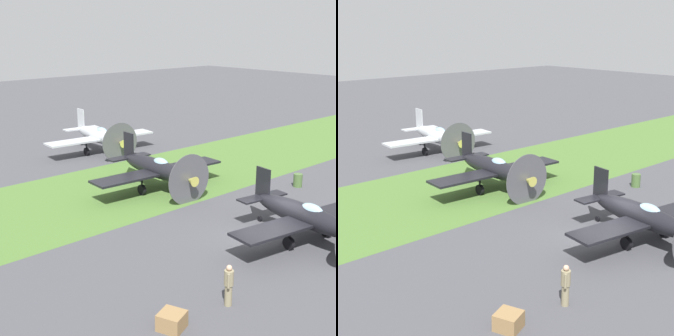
# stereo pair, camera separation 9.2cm
# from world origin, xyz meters

# --- Properties ---
(ground_plane) EXTENTS (160.00, 160.00, 0.00)m
(ground_plane) POSITION_xyz_m (0.00, 0.00, 0.00)
(ground_plane) COLOR #424247
(grass_verge) EXTENTS (120.00, 11.00, 0.01)m
(grass_verge) POSITION_xyz_m (0.00, -11.61, 0.00)
(grass_verge) COLOR #476B2D
(grass_verge) RESTS_ON ground
(airplane_lead) EXTENTS (9.25, 7.36, 3.28)m
(airplane_lead) POSITION_xyz_m (-1.11, 1.55, 1.37)
(airplane_lead) COLOR black
(airplane_lead) RESTS_ON ground
(airplane_wingman) EXTENTS (9.75, 7.71, 3.47)m
(airplane_wingman) POSITION_xyz_m (-1.08, -9.84, 1.45)
(airplane_wingman) COLOR black
(airplane_wingman) RESTS_ON ground
(airplane_trail) EXTENTS (9.81, 7.77, 3.48)m
(airplane_trail) POSITION_xyz_m (-4.10, -20.82, 1.46)
(airplane_trail) COLOR #B2B7BC
(airplane_trail) RESTS_ON ground
(ground_crew_chief) EXTENTS (0.49, 0.46, 1.73)m
(ground_crew_chief) POSITION_xyz_m (-5.58, -4.51, 0.91)
(ground_crew_chief) COLOR #847A5B
(ground_crew_chief) RESTS_ON ground
(ground_crew_mechanic) EXTENTS (0.52, 0.44, 1.73)m
(ground_crew_mechanic) POSITION_xyz_m (6.39, 3.10, 0.91)
(ground_crew_mechanic) COLOR #847A5B
(ground_crew_mechanic) RESTS_ON ground
(fuel_drum) EXTENTS (0.60, 0.60, 0.90)m
(fuel_drum) POSITION_xyz_m (-8.55, -3.84, 0.45)
(fuel_drum) COLOR #476633
(fuel_drum) RESTS_ON ground
(supply_crate) EXTENTS (1.16, 1.16, 0.64)m
(supply_crate) POSITION_xyz_m (9.12, 2.80, 0.32)
(supply_crate) COLOR olive
(supply_crate) RESTS_ON ground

